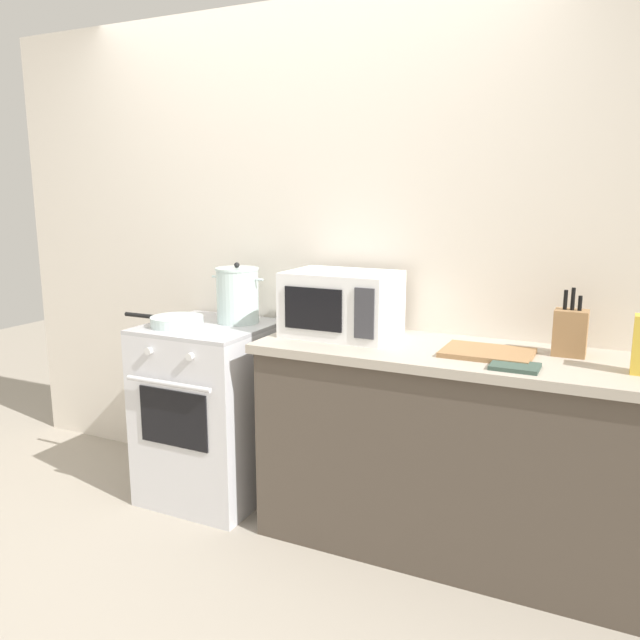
% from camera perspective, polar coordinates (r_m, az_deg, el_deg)
% --- Properties ---
extents(ground_plane, '(10.00, 10.00, 0.00)m').
position_cam_1_polar(ground_plane, '(2.95, -10.77, -21.09)').
color(ground_plane, '#9E9384').
extents(back_wall, '(4.40, 0.10, 2.50)m').
position_cam_1_polar(back_wall, '(3.21, 3.18, 5.54)').
color(back_wall, silver).
rests_on(back_wall, ground_plane).
extents(lower_cabinet_right, '(1.64, 0.56, 0.88)m').
position_cam_1_polar(lower_cabinet_right, '(2.90, 11.48, -11.90)').
color(lower_cabinet_right, '#4C4238').
rests_on(lower_cabinet_right, ground_plane).
extents(countertop_right, '(1.70, 0.60, 0.04)m').
position_cam_1_polar(countertop_right, '(2.76, 11.85, -3.08)').
color(countertop_right, '#ADA393').
rests_on(countertop_right, lower_cabinet_right).
extents(stove, '(0.60, 0.64, 0.92)m').
position_cam_1_polar(stove, '(3.38, -9.81, -8.08)').
color(stove, silver).
rests_on(stove, ground_plane).
extents(stock_pot, '(0.30, 0.22, 0.31)m').
position_cam_1_polar(stock_pot, '(3.27, -7.43, 2.24)').
color(stock_pot, silver).
rests_on(stock_pot, stove).
extents(frying_pan, '(0.46, 0.26, 0.05)m').
position_cam_1_polar(frying_pan, '(3.25, -12.85, -0.11)').
color(frying_pan, silver).
rests_on(frying_pan, stove).
extents(microwave, '(0.50, 0.37, 0.30)m').
position_cam_1_polar(microwave, '(2.94, 1.98, 1.48)').
color(microwave, white).
rests_on(microwave, countertop_right).
extents(cutting_board, '(0.36, 0.26, 0.02)m').
position_cam_1_polar(cutting_board, '(2.70, 14.86, -2.87)').
color(cutting_board, '#997047').
rests_on(cutting_board, countertop_right).
extents(knife_block, '(0.13, 0.10, 0.28)m').
position_cam_1_polar(knife_block, '(2.78, 21.62, -1.02)').
color(knife_block, '#997047').
rests_on(knife_block, countertop_right).
extents(oven_mitt, '(0.18, 0.14, 0.02)m').
position_cam_1_polar(oven_mitt, '(2.52, 17.16, -4.02)').
color(oven_mitt, '#384C42').
rests_on(oven_mitt, countertop_right).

